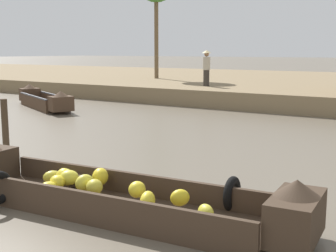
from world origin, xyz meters
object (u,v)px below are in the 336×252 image
Objects in this scene: banana_boat at (110,194)px; vendor_person at (206,66)px; mooring_post at (5,131)px; cargo_boat_upstream at (44,100)px.

vendor_person reaches higher than banana_boat.
banana_boat is 4.06m from mooring_post.
vendor_person is 12.99m from mooring_post.
banana_boat is at bearing -66.64° from vendor_person.
cargo_boat_upstream is (-10.47, 8.07, 0.04)m from banana_boat.
banana_boat is at bearing -16.47° from mooring_post.
cargo_boat_upstream is at bearing -127.26° from vendor_person.
vendor_person is (4.45, 5.85, 1.34)m from cargo_boat_upstream.
banana_boat is 4.36× the size of mooring_post.
vendor_person is at bearing 52.74° from cargo_boat_upstream.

